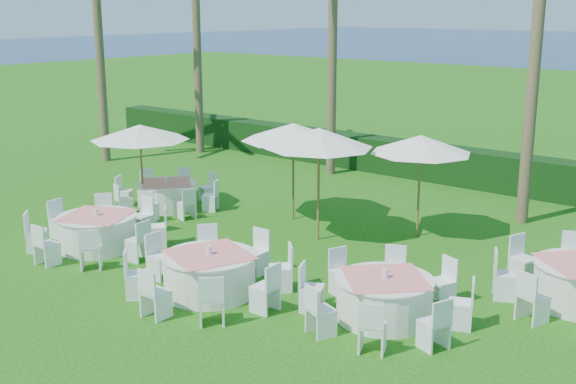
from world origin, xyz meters
name	(u,v)px	position (x,y,z in m)	size (l,w,h in m)	color
ground	(208,292)	(0.00, 0.00, 0.00)	(120.00, 120.00, 0.00)	#14520E
hedge	(466,167)	(0.00, 12.00, 0.60)	(34.00, 1.00, 1.20)	black
banquet_table_a	(98,231)	(-4.07, 0.29, 0.44)	(3.35, 3.35, 1.01)	white
banquet_table_b	(210,273)	(0.11, -0.04, 0.45)	(3.40, 3.40, 1.02)	white
banquet_table_c	(384,297)	(3.55, 1.16, 0.43)	(3.18, 3.18, 0.98)	white
banquet_table_d	(167,195)	(-5.53, 3.82, 0.41)	(3.05, 3.05, 0.94)	white
umbrella_a	(140,132)	(-5.93, 3.27, 2.28)	(2.81, 2.81, 2.50)	brown
umbrella_b	(319,138)	(-0.31, 4.23, 2.62)	(2.70, 2.70, 2.87)	brown
umbrella_c	(293,132)	(-1.96, 5.29, 2.45)	(2.86, 2.86, 2.69)	brown
umbrella_d	(421,144)	(1.50, 6.07, 2.40)	(2.57, 2.57, 2.63)	brown
palm_a	(196,20)	(-10.89, 10.37, 5.23)	(4.31, 4.33, 9.54)	brown
palm_b	(333,37)	(-4.48, 10.56, 4.75)	(4.24, 4.37, 8.60)	brown
palm_c	(540,1)	(3.11, 8.99, 5.87)	(4.39, 4.20, 10.79)	brown
palm_f	(100,56)	(-12.51, 6.92, 3.96)	(4.41, 4.10, 7.06)	brown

